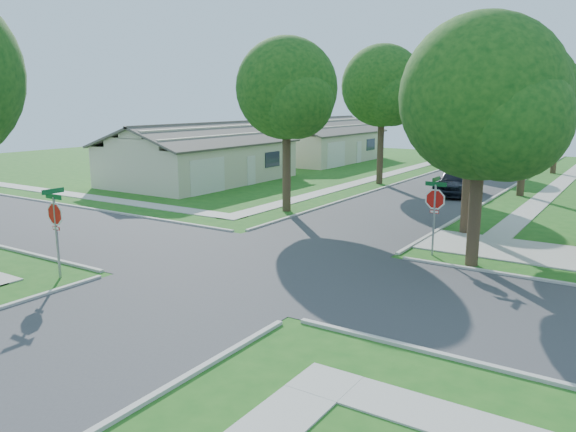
{
  "coord_description": "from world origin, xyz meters",
  "views": [
    {
      "loc": [
        11.29,
        -15.49,
        5.73
      ],
      "look_at": [
        0.34,
        1.38,
        1.6
      ],
      "focal_mm": 35.0,
      "sensor_mm": 36.0,
      "label": 1
    }
  ],
  "objects_px": {
    "stop_sign_ne": "(435,202)",
    "house_nw_far": "(319,145)",
    "tree_e_far": "(561,98)",
    "tree_e_mid": "(530,92)",
    "house_nw_near": "(201,161)",
    "stop_sign_sw": "(55,218)",
    "car_curb_west": "(469,158)",
    "tree_w_mid": "(383,90)",
    "tree_ne_corner": "(484,105)",
    "car_curb_east": "(456,182)",
    "tree_w_far": "(443,104)",
    "tree_e_near": "(474,103)",
    "tree_w_near": "(287,93)"
  },
  "relations": [
    {
      "from": "car_curb_west",
      "to": "tree_w_mid",
      "type": "bearing_deg",
      "value": 77.98
    },
    {
      "from": "stop_sign_sw",
      "to": "tree_e_near",
      "type": "distance_m",
      "value": 17.04
    },
    {
      "from": "tree_w_far",
      "to": "tree_ne_corner",
      "type": "height_order",
      "value": "tree_ne_corner"
    },
    {
      "from": "tree_e_near",
      "to": "tree_e_far",
      "type": "distance_m",
      "value": 25.0
    },
    {
      "from": "tree_e_near",
      "to": "tree_w_mid",
      "type": "bearing_deg",
      "value": 128.05
    },
    {
      "from": "stop_sign_ne",
      "to": "tree_e_near",
      "type": "distance_m",
      "value": 5.62
    },
    {
      "from": "stop_sign_ne",
      "to": "tree_e_far",
      "type": "bearing_deg",
      "value": 89.9
    },
    {
      "from": "tree_e_far",
      "to": "car_curb_west",
      "type": "bearing_deg",
      "value": 159.42
    },
    {
      "from": "stop_sign_sw",
      "to": "house_nw_far",
      "type": "relative_size",
      "value": 0.22
    },
    {
      "from": "tree_e_near",
      "to": "house_nw_near",
      "type": "xyz_separation_m",
      "value": [
        -20.74,
        5.99,
        -4.13
      ]
    },
    {
      "from": "tree_w_mid",
      "to": "tree_w_far",
      "type": "height_order",
      "value": "tree_w_mid"
    },
    {
      "from": "tree_e_mid",
      "to": "tree_ne_corner",
      "type": "height_order",
      "value": "tree_e_mid"
    },
    {
      "from": "tree_e_near",
      "to": "car_curb_east",
      "type": "height_order",
      "value": "tree_e_near"
    },
    {
      "from": "stop_sign_ne",
      "to": "tree_e_mid",
      "type": "xyz_separation_m",
      "value": [
        0.06,
        16.31,
        4.22
      ]
    },
    {
      "from": "stop_sign_sw",
      "to": "house_nw_near",
      "type": "relative_size",
      "value": 0.22
    },
    {
      "from": "tree_w_mid",
      "to": "tree_ne_corner",
      "type": "distance_m",
      "value": 20.1
    },
    {
      "from": "stop_sign_ne",
      "to": "tree_w_mid",
      "type": "height_order",
      "value": "tree_w_mid"
    },
    {
      "from": "stop_sign_ne",
      "to": "house_nw_far",
      "type": "bearing_deg",
      "value": 127.16
    },
    {
      "from": "tree_e_mid",
      "to": "stop_sign_ne",
      "type": "bearing_deg",
      "value": -90.2
    },
    {
      "from": "tree_e_near",
      "to": "house_nw_near",
      "type": "distance_m",
      "value": 21.98
    },
    {
      "from": "stop_sign_ne",
      "to": "tree_w_near",
      "type": "relative_size",
      "value": 0.33
    },
    {
      "from": "stop_sign_sw",
      "to": "car_curb_west",
      "type": "bearing_deg",
      "value": 87.37
    },
    {
      "from": "tree_e_mid",
      "to": "car_curb_east",
      "type": "xyz_separation_m",
      "value": [
        -3.45,
        -1.99,
        -5.43
      ]
    },
    {
      "from": "tree_w_mid",
      "to": "house_nw_far",
      "type": "distance_m",
      "value": 16.56
    },
    {
      "from": "tree_w_near",
      "to": "car_curb_east",
      "type": "distance_m",
      "value": 12.79
    },
    {
      "from": "stop_sign_ne",
      "to": "tree_w_near",
      "type": "xyz_separation_m",
      "value": [
        -9.34,
        4.31,
        4.08
      ]
    },
    {
      "from": "tree_e_far",
      "to": "tree_ne_corner",
      "type": "distance_m",
      "value": 29.85
    },
    {
      "from": "stop_sign_sw",
      "to": "tree_e_mid",
      "type": "xyz_separation_m",
      "value": [
        9.46,
        25.71,
        4.22
      ]
    },
    {
      "from": "stop_sign_sw",
      "to": "stop_sign_ne",
      "type": "relative_size",
      "value": 1.0
    },
    {
      "from": "tree_e_far",
      "to": "tree_w_far",
      "type": "bearing_deg",
      "value": -180.0
    },
    {
      "from": "tree_e_near",
      "to": "tree_e_mid",
      "type": "xyz_separation_m",
      "value": [
        0.01,
        12.0,
        0.61
      ]
    },
    {
      "from": "tree_e_mid",
      "to": "car_curb_west",
      "type": "height_order",
      "value": "tree_e_mid"
    },
    {
      "from": "tree_e_mid",
      "to": "tree_w_far",
      "type": "height_order",
      "value": "tree_e_mid"
    },
    {
      "from": "tree_w_near",
      "to": "tree_e_far",
      "type": "bearing_deg",
      "value": 69.4
    },
    {
      "from": "house_nw_far",
      "to": "car_curb_west",
      "type": "height_order",
      "value": "house_nw_far"
    },
    {
      "from": "tree_e_near",
      "to": "tree_ne_corner",
      "type": "height_order",
      "value": "tree_ne_corner"
    },
    {
      "from": "tree_e_mid",
      "to": "house_nw_near",
      "type": "bearing_deg",
      "value": -163.85
    },
    {
      "from": "tree_ne_corner",
      "to": "house_nw_far",
      "type": "relative_size",
      "value": 0.64
    },
    {
      "from": "tree_e_near",
      "to": "tree_ne_corner",
      "type": "relative_size",
      "value": 0.96
    },
    {
      "from": "tree_e_near",
      "to": "tree_w_near",
      "type": "bearing_deg",
      "value": 180.0
    },
    {
      "from": "stop_sign_sw",
      "to": "car_curb_east",
      "type": "xyz_separation_m",
      "value": [
        6.01,
        23.72,
        -1.21
      ]
    },
    {
      "from": "tree_w_far",
      "to": "car_curb_east",
      "type": "distance_m",
      "value": 16.79
    },
    {
      "from": "car_curb_west",
      "to": "car_curb_east",
      "type": "bearing_deg",
      "value": 97.59
    },
    {
      "from": "tree_w_mid",
      "to": "tree_e_near",
      "type": "bearing_deg",
      "value": -51.95
    },
    {
      "from": "tree_w_far",
      "to": "house_nw_near",
      "type": "distance_m",
      "value": 22.49
    },
    {
      "from": "tree_e_mid",
      "to": "tree_w_mid",
      "type": "distance_m",
      "value": 9.4
    },
    {
      "from": "car_curb_east",
      "to": "tree_w_far",
      "type": "bearing_deg",
      "value": 110.66
    },
    {
      "from": "stop_sign_ne",
      "to": "house_nw_near",
      "type": "relative_size",
      "value": 0.22
    },
    {
      "from": "stop_sign_ne",
      "to": "tree_e_far",
      "type": "xyz_separation_m",
      "value": [
        0.05,
        29.31,
        3.95
      ]
    },
    {
      "from": "stop_sign_ne",
      "to": "car_curb_east",
      "type": "distance_m",
      "value": 14.77
    }
  ]
}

